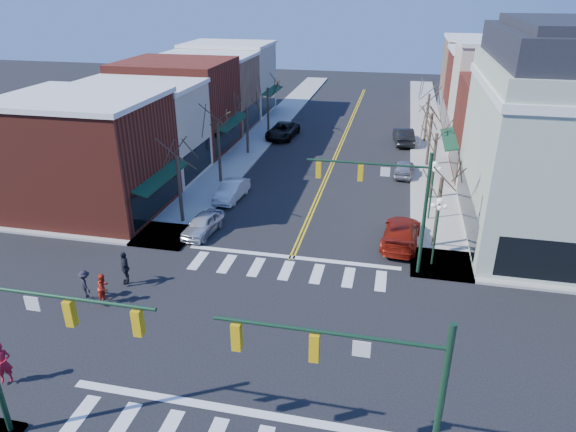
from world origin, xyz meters
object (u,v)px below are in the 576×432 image
Objects in this scene: car_right_mid at (404,168)px; lamppost_midblock at (433,181)px; car_left_near at (203,224)px; car_right_far at (404,136)px; pedestrian_red_b at (104,288)px; lamppost_corner at (437,220)px; pedestrian_red_a at (3,363)px; pedestrian_dark_b at (85,284)px; car_right_near at (401,233)px; car_left_mid at (232,191)px; car_left_far at (283,131)px; pedestrian_dark_a at (125,267)px.

lamppost_midblock is at bearing 104.56° from car_right_mid.
lamppost_midblock is 15.69m from car_left_near.
pedestrian_red_b reaches higher than car_right_far.
car_right_mid is (-1.80, 15.52, -2.29)m from lamppost_corner.
car_right_mid is 2.47× the size of pedestrian_red_b.
car_left_near is 27.14m from car_right_far.
pedestrian_red_a is at bearing -93.89° from car_left_near.
lamppost_midblock is 1.09× the size of car_left_near.
pedestrian_red_a is (-17.49, -20.21, -1.88)m from lamppost_midblock.
pedestrian_dark_b is (-0.26, 6.32, -0.16)m from pedestrian_red_a.
car_right_far is at bearing -72.87° from pedestrian_dark_b.
pedestrian_red_a reaches higher than car_right_far.
car_right_near is 1.37× the size of car_right_mid.
car_left_mid is 2.29× the size of pedestrian_red_a.
pedestrian_dark_a reaches higher than car_left_far.
car_left_near is at bearing -11.11° from pedestrian_red_b.
lamppost_midblock is 20.51m from pedestrian_dark_a.
pedestrian_red_a is at bearing -141.90° from lamppost_corner.
lamppost_midblock reaches higher than car_right_near.
car_left_near is 0.93× the size of car_left_mid.
car_left_far is at bearing -52.64° from pedestrian_dark_b.
car_right_near is 17.87m from pedestrian_red_b.
car_left_near is at bearing -86.00° from car_left_far.
car_left_near is 2.10× the size of pedestrian_dark_a.
car_right_near is 1.07× the size of car_right_far.
car_right_far is 34.14m from pedestrian_dark_a.
car_right_mid is 27.91m from pedestrian_dark_b.
pedestrian_red_a is 6.22m from pedestrian_red_b.
pedestrian_red_b is 1.16m from pedestrian_dark_b.
car_right_mid is 2.12× the size of pedestrian_red_a.
pedestrian_dark_b is at bearing 57.17° from car_right_far.
car_right_far is at bearing 95.96° from lamppost_midblock.
lamppost_corner reaches higher than car_right_far.
car_right_near is 22.55m from pedestrian_red_a.
pedestrian_dark_a is at bearing -84.94° from pedestrian_dark_b.
lamppost_corner is 2.32× the size of pedestrian_red_a.
car_left_near is at bearing 140.30° from pedestrian_dark_a.
pedestrian_red_b reaches higher than car_right_near.
pedestrian_red_b is at bearing -93.40° from car_left_mid.
car_right_near is 2.89× the size of pedestrian_red_a.
lamppost_corner is 25.43m from car_right_far.
car_left_far is 32.44m from pedestrian_red_b.
car_right_mid is (12.80, -9.31, -0.11)m from car_left_far.
lamppost_corner is 0.86× the size of car_right_far.
car_right_far is at bearing 5.99° from car_left_far.
pedestrian_dark_a reaches higher than car_left_mid.
lamppost_corner reaches higher than car_right_mid.
car_left_far is at bearing 97.04° from car_left_near.
lamppost_corner reaches higher than car_right_near.
car_right_far reaches higher than car_left_mid.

